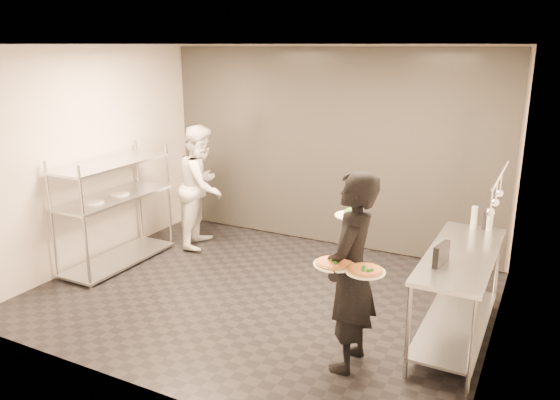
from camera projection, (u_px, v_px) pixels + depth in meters
The scene contains 13 objects.
room_shell at pixel (304, 158), 6.95m from camera, with size 5.00×4.00×2.80m.
pass_rack at pixel (114, 207), 7.05m from camera, with size 0.60×1.60×1.50m.
prep_counter at pixel (459, 281), 5.19m from camera, with size 0.60×1.80×0.92m.
utensil_rail at pixel (497, 191), 4.83m from camera, with size 0.07×1.20×0.31m.
waiter at pixel (351, 272), 4.71m from camera, with size 0.66×0.43×1.80m, color black.
chef at pixel (202, 186), 7.71m from camera, with size 0.84×0.66×1.73m, color white.
pizza_plate_near at pixel (334, 263), 4.53m from camera, with size 0.34×0.34×0.05m.
pizza_plate_far at pixel (365, 270), 4.37m from camera, with size 0.32×0.32×0.05m.
salad_plate at pixel (352, 214), 4.85m from camera, with size 0.31×0.31×0.07m.
pos_monitor at pixel (441, 254), 4.81m from camera, with size 0.05×0.27×0.19m, color black.
bottle_green at pixel (474, 217), 5.77m from camera, with size 0.07×0.07×0.23m, color #909D90.
bottle_clear at pixel (490, 219), 5.70m from camera, with size 0.07×0.07×0.23m, color #909D90.
bottle_dark at pixel (485, 220), 5.73m from camera, with size 0.06×0.06×0.19m, color black.
Camera 1 is at (2.85, -5.03, 2.80)m, focal length 35.00 mm.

